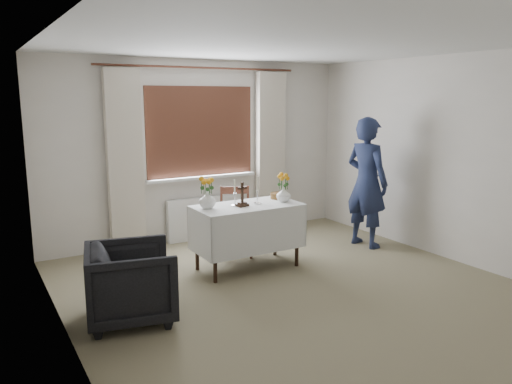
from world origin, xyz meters
TOP-DOWN VIEW (x-y plane):
  - ground at (0.00, 0.00)m, footprint 5.00×5.00m
  - altar_table at (-0.09, 1.00)m, footprint 1.24×0.64m
  - wooden_chair at (0.03, 1.51)m, footprint 0.53×0.53m
  - armchair at (-1.68, 0.32)m, footprint 0.91×0.90m
  - person at (1.73, 0.99)m, footprint 0.51×0.69m
  - radiator at (0.00, 2.42)m, footprint 1.10×0.10m
  - wooden_cross at (-0.18, 0.97)m, footprint 0.15×0.12m
  - candlestick_left at (-0.24, 1.04)m, footprint 0.10×0.10m
  - candlestick_right at (0.04, 1.00)m, footprint 0.12×0.12m
  - flower_vase_left at (-0.57, 1.08)m, footprint 0.21×0.21m
  - flower_vase_right at (0.37, 0.94)m, footprint 0.20×0.20m
  - wicker_basket at (0.42, 1.13)m, footprint 0.26×0.26m

SIDE VIEW (x-z plane):
  - ground at x=0.00m, z-range 0.00..0.00m
  - radiator at x=0.00m, z-range 0.00..0.60m
  - armchair at x=-1.68m, z-range 0.00..0.70m
  - altar_table at x=-0.09m, z-range 0.00..0.76m
  - wooden_chair at x=0.03m, z-range 0.00..0.87m
  - wicker_basket at x=0.42m, z-range 0.76..0.84m
  - flower_vase_right at x=0.37m, z-range 0.76..0.94m
  - flower_vase_left at x=-0.57m, z-range 0.76..0.96m
  - person at x=1.73m, z-range 0.00..1.74m
  - wooden_cross at x=-0.18m, z-range 0.76..1.04m
  - candlestick_left at x=-0.24m, z-range 0.76..1.07m
  - candlestick_right at x=0.04m, z-range 0.76..1.08m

